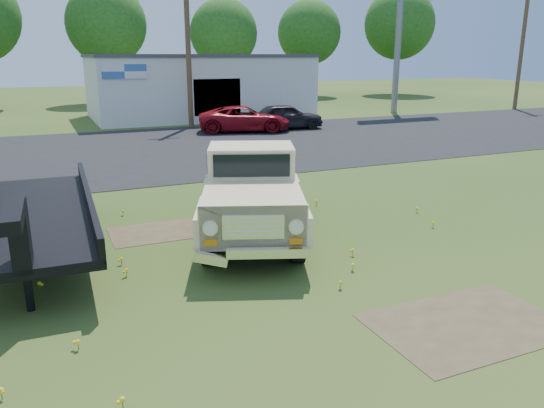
{
  "coord_description": "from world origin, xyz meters",
  "views": [
    {
      "loc": [
        -4.37,
        -8.62,
        4.09
      ],
      "look_at": [
        -0.1,
        1.0,
        1.13
      ],
      "focal_mm": 35.0,
      "sensor_mm": 36.0,
      "label": 1
    }
  ],
  "objects_px": {
    "vintage_pickup_truck": "(252,190)",
    "red_pickup": "(244,119)",
    "flatbed_trailer": "(29,209)",
    "dark_sedan": "(286,117)"
  },
  "relations": [
    {
      "from": "vintage_pickup_truck",
      "to": "red_pickup",
      "type": "bearing_deg",
      "value": 90.62
    },
    {
      "from": "flatbed_trailer",
      "to": "red_pickup",
      "type": "height_order",
      "value": "flatbed_trailer"
    },
    {
      "from": "flatbed_trailer",
      "to": "red_pickup",
      "type": "bearing_deg",
      "value": 57.26
    },
    {
      "from": "vintage_pickup_truck",
      "to": "dark_sedan",
      "type": "height_order",
      "value": "vintage_pickup_truck"
    },
    {
      "from": "red_pickup",
      "to": "dark_sedan",
      "type": "bearing_deg",
      "value": -70.9
    },
    {
      "from": "flatbed_trailer",
      "to": "red_pickup",
      "type": "relative_size",
      "value": 1.48
    },
    {
      "from": "vintage_pickup_truck",
      "to": "flatbed_trailer",
      "type": "height_order",
      "value": "vintage_pickup_truck"
    },
    {
      "from": "vintage_pickup_truck",
      "to": "red_pickup",
      "type": "xyz_separation_m",
      "value": [
        6.1,
        16.31,
        -0.37
      ]
    },
    {
      "from": "red_pickup",
      "to": "dark_sedan",
      "type": "xyz_separation_m",
      "value": [
        2.57,
        0.08,
        0.02
      ]
    },
    {
      "from": "vintage_pickup_truck",
      "to": "dark_sedan",
      "type": "relative_size",
      "value": 1.4
    }
  ]
}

